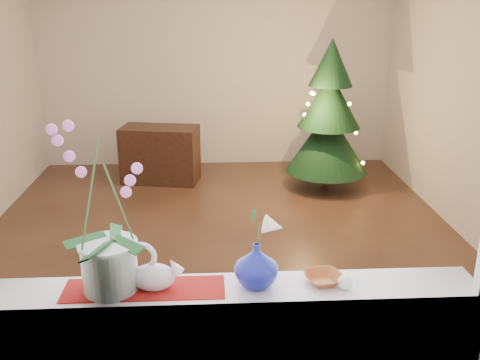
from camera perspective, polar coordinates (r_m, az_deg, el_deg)
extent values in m
plane|color=#341E15|center=(4.92, -1.95, -6.69)|extent=(5.00, 5.00, 0.00)
cube|color=beige|center=(6.98, -2.54, 12.54)|extent=(4.50, 0.10, 2.70)
cube|color=beige|center=(2.09, -0.85, -2.93)|extent=(4.50, 0.10, 2.70)
cube|color=white|center=(2.40, -0.92, -11.76)|extent=(2.20, 0.26, 0.04)
cube|color=maroon|center=(2.41, -10.17, -11.37)|extent=(0.70, 0.20, 0.01)
imported|color=navy|center=(2.35, 1.76, -8.73)|extent=(0.24, 0.24, 0.23)
sphere|color=white|center=(2.41, 11.16, -10.65)|extent=(0.09, 0.09, 0.07)
imported|color=#92451C|center=(2.45, 8.90, -10.41)|extent=(0.17, 0.17, 0.04)
cube|color=black|center=(6.49, -8.49, 2.72)|extent=(0.96, 0.60, 0.67)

